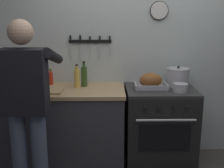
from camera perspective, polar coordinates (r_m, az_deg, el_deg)
The scene contains 12 objects.
wall_back at distance 3.38m, azimuth 5.41°, elevation 7.21°, with size 6.00×0.13×2.60m.
counter_block at distance 3.33m, azimuth -15.46°, elevation -8.46°, with size 2.03×0.65×0.90m.
stove at distance 3.28m, azimuth 9.62°, elevation -8.55°, with size 0.76×0.67×0.90m.
person_cook at distance 2.55m, azimuth -17.08°, elevation -3.54°, with size 0.51×0.63×1.66m.
roasting_pan at distance 3.08m, azimuth 7.91°, elevation 0.46°, with size 0.35×0.26×0.18m.
stock_pot at distance 3.26m, azimuth 13.32°, elevation 1.36°, with size 0.26×0.26×0.24m.
saucepan at distance 3.04m, azimuth 13.78°, elevation -0.73°, with size 0.15×0.15×0.09m.
cutting_board at distance 3.03m, azimuth -13.43°, elevation -1.42°, with size 0.36×0.24×0.02m, color tan.
bottle_olive_oil at distance 3.17m, azimuth -5.71°, elevation 1.63°, with size 0.07×0.07×0.29m.
bottle_cooking_oil at distance 3.13m, azimuth -7.15°, elevation 1.24°, with size 0.07×0.07×0.26m.
bottle_hot_sauce at distance 3.33m, azimuth -12.40°, elevation 1.19°, with size 0.05×0.05×0.19m.
bottle_soy_sauce at distance 3.28m, azimuth -17.82°, elevation 0.68°, with size 0.06×0.06×0.19m.
Camera 1 is at (-0.36, -1.99, 1.69)m, focal length 44.75 mm.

